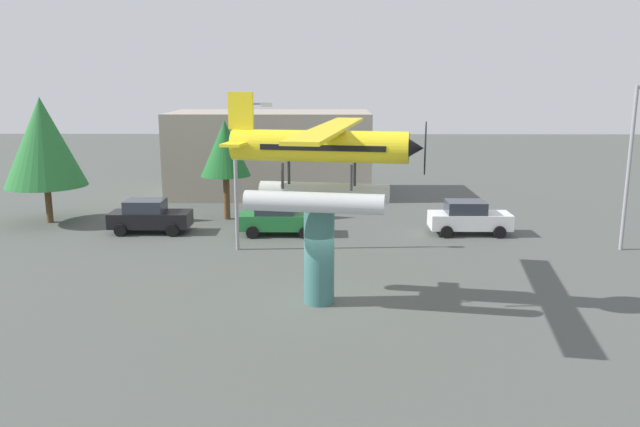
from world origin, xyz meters
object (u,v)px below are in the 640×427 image
at_px(display_pedestal, 319,255).
at_px(car_mid_green, 279,218).
at_px(streetlight_secondary, 634,156).
at_px(tree_west, 43,142).
at_px(floatplane_monument, 323,160).
at_px(streetlight_primary, 240,164).
at_px(tree_east, 225,149).
at_px(car_near_black, 149,216).
at_px(car_far_white, 469,218).
at_px(storefront_building, 271,153).

height_order(display_pedestal, car_mid_green, display_pedestal).
xyz_separation_m(car_mid_green, streetlight_secondary, (16.79, -2.82, 3.61)).
height_order(display_pedestal, tree_west, tree_west).
bearing_deg(floatplane_monument, streetlight_primary, 127.86).
bearing_deg(tree_east, streetlight_primary, -75.32).
distance_m(display_pedestal, car_near_black, 14.00).
xyz_separation_m(car_near_black, tree_east, (3.61, 3.27, 3.21)).
xyz_separation_m(car_far_white, streetlight_secondary, (6.84, -3.02, 3.61)).
xyz_separation_m(floatplane_monument, tree_west, (-15.58, 12.93, -0.70)).
xyz_separation_m(streetlight_primary, streetlight_secondary, (18.32, 0.18, 0.37)).
height_order(storefront_building, tree_east, storefront_building).
height_order(streetlight_primary, tree_west, tree_west).
height_order(display_pedestal, car_far_white, display_pedestal).
distance_m(streetlight_secondary, tree_east, 21.08).
distance_m(display_pedestal, tree_west, 20.32).
distance_m(display_pedestal, floatplane_monument, 3.46).
distance_m(streetlight_primary, tree_east, 6.86).
height_order(display_pedestal, car_near_black, display_pedestal).
relative_size(car_mid_green, streetlight_primary, 0.60).
height_order(car_far_white, streetlight_primary, streetlight_primary).
distance_m(storefront_building, tree_west, 14.99).
bearing_deg(car_far_white, car_near_black, 179.45).
bearing_deg(car_far_white, car_mid_green, -178.83).
xyz_separation_m(streetlight_secondary, storefront_building, (-18.20, 14.59, -1.61)).
distance_m(floatplane_monument, car_far_white, 13.63).
bearing_deg(tree_west, car_mid_green, -11.50).
bearing_deg(floatplane_monument, car_far_white, 63.61).
bearing_deg(streetlight_primary, car_near_black, 147.82).
relative_size(floatplane_monument, car_near_black, 2.49).
distance_m(streetlight_primary, tree_west, 13.00).
height_order(tree_west, tree_east, tree_west).
bearing_deg(display_pedestal, storefront_building, 99.40).
bearing_deg(streetlight_primary, car_mid_green, 62.92).
distance_m(car_near_black, car_far_white, 16.83).
height_order(car_near_black, streetlight_secondary, streetlight_secondary).
distance_m(display_pedestal, car_mid_green, 10.51).
bearing_deg(car_near_black, streetlight_secondary, -7.66).
relative_size(car_near_black, tree_east, 0.74).
distance_m(display_pedestal, streetlight_secondary, 16.55).
height_order(storefront_building, tree_west, tree_west).
relative_size(car_far_white, streetlight_primary, 0.60).
relative_size(car_mid_green, streetlight_secondary, 0.54).
distance_m(floatplane_monument, streetlight_primary, 8.31).
xyz_separation_m(display_pedestal, tree_west, (-15.45, 12.91, 2.76)).
bearing_deg(car_near_black, tree_east, 42.22).
bearing_deg(display_pedestal, car_mid_green, 102.32).
bearing_deg(storefront_building, tree_west, -142.41).
relative_size(storefront_building, tree_east, 2.40).
bearing_deg(tree_west, storefront_building, 37.59).
relative_size(display_pedestal, tree_east, 0.63).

